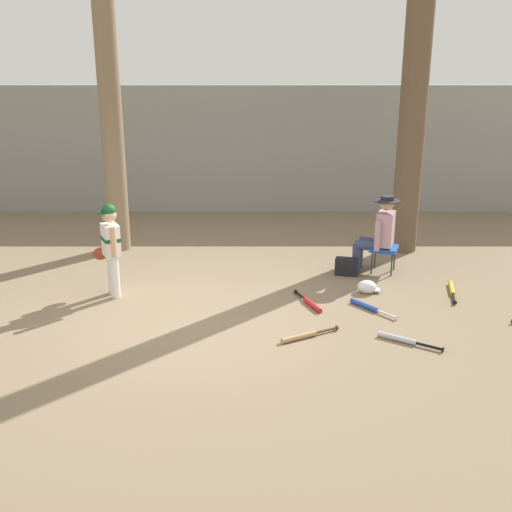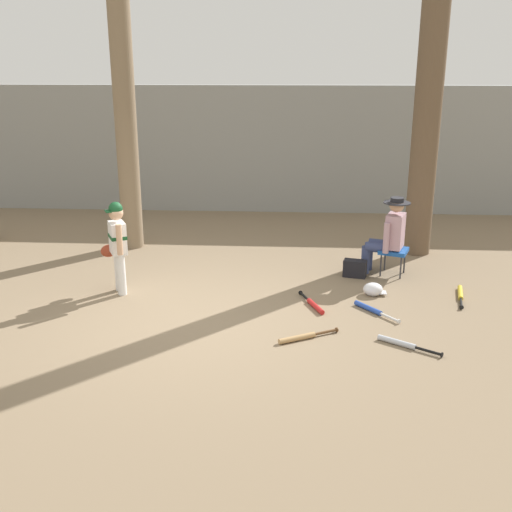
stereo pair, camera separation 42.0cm
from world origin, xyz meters
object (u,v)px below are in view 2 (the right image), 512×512
object	(u,v)px
seated_spectator	(388,234)
bat_red_barrel	(314,305)
bat_wood_tan	(302,337)
batting_helmet_white	(373,289)
tree_behind_spectator	(428,105)
young_ballplayer	(117,242)
handbag_beside_stool	(355,268)
bat_yellow_trainer	(460,294)
tree_near_player	(124,93)
bat_aluminum_silver	(402,344)
folding_stool	(394,252)
bat_blue_youth	(371,309)

from	to	relation	value
seated_spectator	bat_red_barrel	bearing A→B (deg)	-129.04
bat_wood_tan	batting_helmet_white	world-z (taller)	batting_helmet_white
tree_behind_spectator	young_ballplayer	world-z (taller)	tree_behind_spectator
handbag_beside_stool	bat_yellow_trainer	bearing A→B (deg)	-28.01
batting_helmet_white	tree_behind_spectator	bearing A→B (deg)	64.65
young_ballplayer	seated_spectator	size ratio (longest dim) A/B	1.09
tree_near_player	bat_aluminum_silver	xyz separation A→B (m)	(4.07, -3.74, -2.59)
folding_stool	seated_spectator	xyz separation A→B (m)	(-0.09, 0.03, 0.28)
tree_behind_spectator	bat_wood_tan	distance (m)	4.75
folding_stool	bat_blue_youth	size ratio (longest dim) A/B	0.79
tree_near_player	young_ballplayer	xyz separation A→B (m)	(0.39, -2.23, -1.88)
tree_near_player	bat_wood_tan	bearing A→B (deg)	-51.14
bat_aluminum_silver	young_ballplayer	bearing A→B (deg)	157.77
tree_near_player	bat_wood_tan	size ratio (longest dim) A/B	7.99
tree_near_player	seated_spectator	world-z (taller)	tree_near_player
tree_behind_spectator	folding_stool	world-z (taller)	tree_behind_spectator
folding_stool	bat_aluminum_silver	distance (m)	2.53
young_ballplayer	bat_blue_youth	world-z (taller)	young_ballplayer
folding_stool	bat_yellow_trainer	world-z (taller)	folding_stool
bat_wood_tan	seated_spectator	bearing A→B (deg)	61.56
bat_blue_youth	handbag_beside_stool	bearing A→B (deg)	93.86
bat_blue_youth	bat_aluminum_silver	bearing A→B (deg)	-77.23
tree_near_player	bat_blue_youth	size ratio (longest dim) A/B	8.93
tree_near_player	tree_behind_spectator	xyz separation A→B (m)	(4.92, -0.07, -0.17)
folding_stool	bat_yellow_trainer	xyz separation A→B (m)	(0.81, -0.87, -0.33)
seated_spectator	handbag_beside_stool	xyz separation A→B (m)	(-0.49, -0.17, -0.51)
young_ballplayer	bat_aluminum_silver	bearing A→B (deg)	-22.23
tree_near_player	tree_behind_spectator	bearing A→B (deg)	-0.76
tree_near_player	folding_stool	world-z (taller)	tree_near_player
bat_wood_tan	bat_red_barrel	world-z (taller)	same
tree_near_player	batting_helmet_white	size ratio (longest dim) A/B	17.75
tree_behind_spectator	bat_blue_youth	xyz separation A→B (m)	(-1.07, -2.68, -2.42)
bat_red_barrel	bat_yellow_trainer	bearing A→B (deg)	13.86
folding_stool	seated_spectator	bearing A→B (deg)	160.07
bat_red_barrel	young_ballplayer	bearing A→B (deg)	171.78
young_ballplayer	bat_red_barrel	bearing A→B (deg)	-8.22
young_ballplayer	bat_red_barrel	size ratio (longest dim) A/B	1.80
bat_blue_youth	folding_stool	bearing A→B (deg)	71.86
tree_behind_spectator	handbag_beside_stool	xyz separation A→B (m)	(-1.16, -1.31, -2.32)
bat_yellow_trainer	bat_aluminum_silver	world-z (taller)	same
handbag_beside_stool	bat_red_barrel	world-z (taller)	handbag_beside_stool
young_ballplayer	bat_red_barrel	world-z (taller)	young_ballplayer
batting_helmet_white	tree_near_player	bearing A→B (deg)	151.63
bat_aluminum_silver	bat_blue_youth	world-z (taller)	same
tree_near_player	bat_yellow_trainer	distance (m)	6.14
bat_wood_tan	bat_red_barrel	xyz separation A→B (m)	(0.17, 1.01, 0.00)
bat_aluminum_silver	batting_helmet_white	xyz separation A→B (m)	(-0.13, 1.61, 0.05)
handbag_beside_stool	bat_blue_youth	bearing A→B (deg)	-86.14
young_ballplayer	tree_behind_spectator	bearing A→B (deg)	25.54
bat_aluminum_silver	bat_red_barrel	world-z (taller)	same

